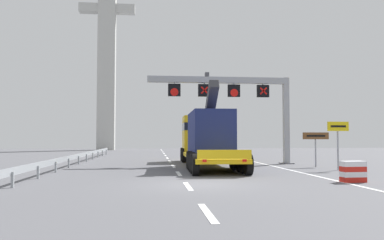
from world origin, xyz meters
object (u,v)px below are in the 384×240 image
object	(u,v)px
bridge_pylon_distant	(107,33)
overhead_lane_gantry	(238,94)
heavy_haul_truck_yellow	(205,137)
exit_sign_yellow	(338,134)
crash_barrier_striped	(353,172)
tourist_info_sign_brown	(316,140)

from	to	relation	value
bridge_pylon_distant	overhead_lane_gantry	bearing A→B (deg)	-68.97
heavy_haul_truck_yellow	exit_sign_yellow	size ratio (longest dim) A/B	4.93
exit_sign_yellow	crash_barrier_striped	xyz separation A→B (m)	(-2.32, -5.91, -1.68)
exit_sign_yellow	overhead_lane_gantry	bearing A→B (deg)	128.48
tourist_info_sign_brown	crash_barrier_striped	distance (m)	8.90
heavy_haul_truck_yellow	tourist_info_sign_brown	xyz separation A→B (m)	(7.02, -2.28, -0.24)
crash_barrier_striped	bridge_pylon_distant	size ratio (longest dim) A/B	0.03
heavy_haul_truck_yellow	bridge_pylon_distant	xyz separation A→B (m)	(-11.19, 36.71, 17.08)
exit_sign_yellow	crash_barrier_striped	bearing A→B (deg)	-111.48
exit_sign_yellow	crash_barrier_striped	size ratio (longest dim) A/B	2.79
exit_sign_yellow	crash_barrier_striped	world-z (taller)	exit_sign_yellow
overhead_lane_gantry	heavy_haul_truck_yellow	distance (m)	4.15
overhead_lane_gantry	bridge_pylon_distant	size ratio (longest dim) A/B	0.29
overhead_lane_gantry	crash_barrier_striped	distance (m)	12.91
tourist_info_sign_brown	bridge_pylon_distant	xyz separation A→B (m)	(-18.21, 38.99, 17.31)
overhead_lane_gantry	heavy_haul_truck_yellow	size ratio (longest dim) A/B	0.76
heavy_haul_truck_yellow	crash_barrier_striped	distance (m)	11.99
exit_sign_yellow	heavy_haul_truck_yellow	bearing A→B (deg)	145.78
overhead_lane_gantry	exit_sign_yellow	world-z (taller)	overhead_lane_gantry
tourist_info_sign_brown	crash_barrier_striped	xyz separation A→B (m)	(-2.11, -8.55, -1.30)
overhead_lane_gantry	tourist_info_sign_brown	size ratio (longest dim) A/B	4.73
heavy_haul_truck_yellow	bridge_pylon_distant	bearing A→B (deg)	106.96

